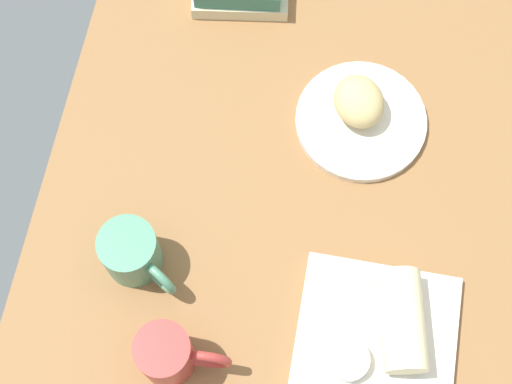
{
  "coord_description": "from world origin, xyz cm",
  "views": [
    {
      "loc": [
        -52.35,
        5.04,
        114.77
      ],
      "look_at": [
        -12.24,
        12.29,
        7.0
      ],
      "focal_mm": 54.63,
      "sensor_mm": 36.0,
      "label": 1
    }
  ],
  "objects_px": {
    "sauce_cup": "(348,360)",
    "breakfast_wrap": "(403,321)",
    "square_plate": "(375,342)",
    "coffee_mug": "(132,253)",
    "second_mug": "(169,355)",
    "round_plate": "(361,121)",
    "scone_pastry": "(359,102)"
  },
  "relations": [
    {
      "from": "sauce_cup",
      "to": "breakfast_wrap",
      "type": "xyz_separation_m",
      "value": [
        0.06,
        -0.06,
        0.02
      ]
    },
    {
      "from": "breakfast_wrap",
      "to": "round_plate",
      "type": "bearing_deg",
      "value": -84.65
    },
    {
      "from": "square_plate",
      "to": "breakfast_wrap",
      "type": "xyz_separation_m",
      "value": [
        0.03,
        -0.03,
        0.04
      ]
    },
    {
      "from": "round_plate",
      "to": "breakfast_wrap",
      "type": "relative_size",
      "value": 1.48
    },
    {
      "from": "breakfast_wrap",
      "to": "coffee_mug",
      "type": "xyz_separation_m",
      "value": [
        0.03,
        0.39,
        -0.0
      ]
    },
    {
      "from": "square_plate",
      "to": "breakfast_wrap",
      "type": "height_order",
      "value": "breakfast_wrap"
    },
    {
      "from": "sauce_cup",
      "to": "second_mug",
      "type": "relative_size",
      "value": 0.45
    },
    {
      "from": "coffee_mug",
      "to": "second_mug",
      "type": "xyz_separation_m",
      "value": [
        -0.13,
        -0.08,
        0.01
      ]
    },
    {
      "from": "sauce_cup",
      "to": "breakfast_wrap",
      "type": "distance_m",
      "value": 0.09
    },
    {
      "from": "round_plate",
      "to": "scone_pastry",
      "type": "xyz_separation_m",
      "value": [
        0.01,
        0.01,
        0.04
      ]
    },
    {
      "from": "sauce_cup",
      "to": "second_mug",
      "type": "distance_m",
      "value": 0.24
    },
    {
      "from": "second_mug",
      "to": "square_plate",
      "type": "bearing_deg",
      "value": -74.84
    },
    {
      "from": "round_plate",
      "to": "coffee_mug",
      "type": "relative_size",
      "value": 1.71
    },
    {
      "from": "second_mug",
      "to": "sauce_cup",
      "type": "bearing_deg",
      "value": -80.65
    },
    {
      "from": "sauce_cup",
      "to": "second_mug",
      "type": "bearing_deg",
      "value": 99.35
    },
    {
      "from": "square_plate",
      "to": "sauce_cup",
      "type": "relative_size",
      "value": 3.87
    },
    {
      "from": "square_plate",
      "to": "second_mug",
      "type": "xyz_separation_m",
      "value": [
        -0.07,
        0.28,
        0.04
      ]
    },
    {
      "from": "sauce_cup",
      "to": "square_plate",
      "type": "bearing_deg",
      "value": -45.47
    },
    {
      "from": "sauce_cup",
      "to": "coffee_mug",
      "type": "relative_size",
      "value": 0.48
    },
    {
      "from": "scone_pastry",
      "to": "second_mug",
      "type": "relative_size",
      "value": 0.69
    },
    {
      "from": "scone_pastry",
      "to": "square_plate",
      "type": "height_order",
      "value": "scone_pastry"
    },
    {
      "from": "scone_pastry",
      "to": "sauce_cup",
      "type": "relative_size",
      "value": 1.54
    },
    {
      "from": "scone_pastry",
      "to": "second_mug",
      "type": "height_order",
      "value": "second_mug"
    },
    {
      "from": "square_plate",
      "to": "coffee_mug",
      "type": "height_order",
      "value": "coffee_mug"
    },
    {
      "from": "coffee_mug",
      "to": "square_plate",
      "type": "bearing_deg",
      "value": -98.83
    },
    {
      "from": "breakfast_wrap",
      "to": "coffee_mug",
      "type": "relative_size",
      "value": 1.15
    },
    {
      "from": "breakfast_wrap",
      "to": "second_mug",
      "type": "bearing_deg",
      "value": 7.22
    },
    {
      "from": "square_plate",
      "to": "sauce_cup",
      "type": "bearing_deg",
      "value": 134.53
    },
    {
      "from": "round_plate",
      "to": "breakfast_wrap",
      "type": "xyz_separation_m",
      "value": [
        -0.31,
        -0.09,
        0.04
      ]
    },
    {
      "from": "sauce_cup",
      "to": "second_mug",
      "type": "height_order",
      "value": "second_mug"
    },
    {
      "from": "scone_pastry",
      "to": "sauce_cup",
      "type": "distance_m",
      "value": 0.39
    },
    {
      "from": "square_plate",
      "to": "coffee_mug",
      "type": "relative_size",
      "value": 1.86
    }
  ]
}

